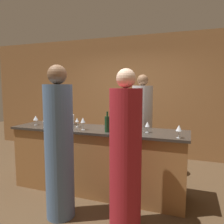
# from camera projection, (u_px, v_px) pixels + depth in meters

# --- Properties ---
(ground_plane) EXTENTS (14.00, 14.00, 0.00)m
(ground_plane) POSITION_uv_depth(u_px,v_px,m) (97.00, 190.00, 3.43)
(ground_plane) COLOR #4C3823
(back_wall) EXTENTS (8.00, 0.06, 2.80)m
(back_wall) POSITION_uv_depth(u_px,v_px,m) (132.00, 96.00, 5.21)
(back_wall) COLOR olive
(back_wall) RESTS_ON ground_plane
(bar_counter) EXTENTS (2.70, 0.67, 0.99)m
(bar_counter) POSITION_uv_depth(u_px,v_px,m) (97.00, 160.00, 3.37)
(bar_counter) COLOR #996638
(bar_counter) RESTS_ON ground_plane
(bartender) EXTENTS (0.36, 0.36, 1.83)m
(bartender) POSITION_uv_depth(u_px,v_px,m) (142.00, 130.00, 3.93)
(bartender) COLOR #B2B2B7
(bartender) RESTS_ON ground_plane
(guest_0) EXTENTS (0.35, 0.35, 1.88)m
(guest_0) POSITION_uv_depth(u_px,v_px,m) (59.00, 148.00, 2.66)
(guest_0) COLOR #4C6B93
(guest_0) RESTS_ON ground_plane
(guest_1) EXTENTS (0.36, 0.36, 1.82)m
(guest_1) POSITION_uv_depth(u_px,v_px,m) (125.00, 156.00, 2.45)
(guest_1) COLOR maroon
(guest_1) RESTS_ON ground_plane
(wine_bottle_0) EXTENTS (0.07, 0.07, 0.27)m
(wine_bottle_0) POSITION_uv_depth(u_px,v_px,m) (51.00, 118.00, 3.70)
(wine_bottle_0) COLOR black
(wine_bottle_0) RESTS_ON bar_counter
(wine_bottle_1) EXTENTS (0.07, 0.07, 0.29)m
(wine_bottle_1) POSITION_uv_depth(u_px,v_px,m) (107.00, 124.00, 3.05)
(wine_bottle_1) COLOR #19381E
(wine_bottle_1) RESTS_ON bar_counter
(ice_bucket) EXTENTS (0.20, 0.20, 0.16)m
(ice_bucket) POSITION_uv_depth(u_px,v_px,m) (68.00, 120.00, 3.66)
(ice_bucket) COLOR silver
(ice_bucket) RESTS_ON bar_counter
(wine_glass_0) EXTENTS (0.08, 0.08, 0.16)m
(wine_glass_0) POSITION_uv_depth(u_px,v_px,m) (179.00, 128.00, 2.68)
(wine_glass_0) COLOR silver
(wine_glass_0) RESTS_ON bar_counter
(wine_glass_1) EXTENTS (0.06, 0.06, 0.14)m
(wine_glass_1) POSITION_uv_depth(u_px,v_px,m) (77.00, 120.00, 3.43)
(wine_glass_1) COLOR silver
(wine_glass_1) RESTS_ON bar_counter
(wine_glass_2) EXTENTS (0.07, 0.07, 0.16)m
(wine_glass_2) POSITION_uv_depth(u_px,v_px,m) (45.00, 120.00, 3.36)
(wine_glass_2) COLOR silver
(wine_glass_2) RESTS_ON bar_counter
(wine_glass_3) EXTENTS (0.07, 0.07, 0.15)m
(wine_glass_3) POSITION_uv_depth(u_px,v_px,m) (147.00, 125.00, 3.01)
(wine_glass_3) COLOR silver
(wine_glass_3) RESTS_ON bar_counter
(wine_glass_4) EXTENTS (0.07, 0.07, 0.18)m
(wine_glass_4) POSITION_uv_depth(u_px,v_px,m) (83.00, 120.00, 3.19)
(wine_glass_4) COLOR silver
(wine_glass_4) RESTS_ON bar_counter
(wine_glass_5) EXTENTS (0.06, 0.06, 0.16)m
(wine_glass_5) POSITION_uv_depth(u_px,v_px,m) (59.00, 120.00, 3.38)
(wine_glass_5) COLOR silver
(wine_glass_5) RESTS_ON bar_counter
(wine_glass_6) EXTENTS (0.08, 0.08, 0.16)m
(wine_glass_6) POSITION_uv_depth(u_px,v_px,m) (36.00, 118.00, 3.61)
(wine_glass_6) COLOR silver
(wine_glass_6) RESTS_ON bar_counter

